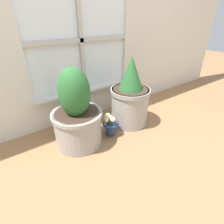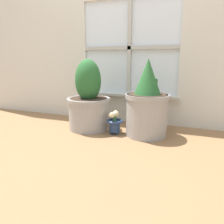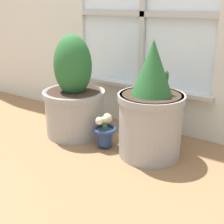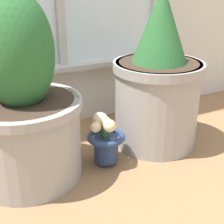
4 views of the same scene
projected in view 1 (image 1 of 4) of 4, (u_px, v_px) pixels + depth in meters
ground_plane at (115, 139)px, 1.59m from camera, size 10.00×10.00×0.00m
potted_plant_left at (77, 116)px, 1.42m from camera, size 0.41×0.41×0.67m
potted_plant_right at (130, 98)px, 1.70m from camera, size 0.38×0.38×0.68m
flower_vase at (110, 124)px, 1.60m from camera, size 0.15×0.15×0.21m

